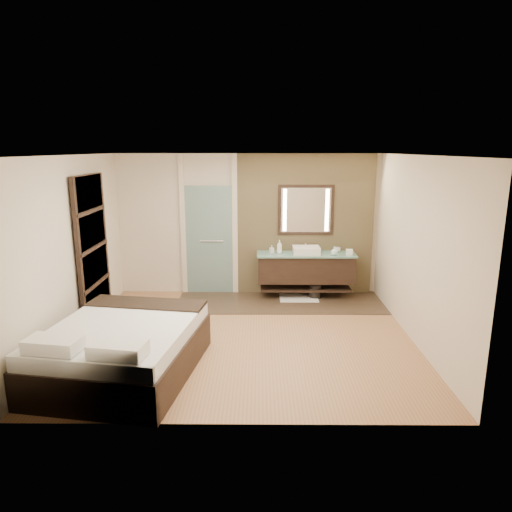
{
  "coord_description": "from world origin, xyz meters",
  "views": [
    {
      "loc": [
        0.22,
        -6.45,
        2.79
      ],
      "look_at": [
        0.17,
        0.6,
        1.12
      ],
      "focal_mm": 32.0,
      "sensor_mm": 36.0,
      "label": 1
    }
  ],
  "objects_px": {
    "mirror_unit": "(306,210)",
    "waste_bin": "(315,291)",
    "bed": "(123,349)",
    "vanity": "(306,268)"
  },
  "relations": [
    {
      "from": "bed",
      "to": "waste_bin",
      "type": "bearing_deg",
      "value": 56.2
    },
    {
      "from": "vanity",
      "to": "bed",
      "type": "distance_m",
      "value": 4.03
    },
    {
      "from": "mirror_unit",
      "to": "waste_bin",
      "type": "xyz_separation_m",
      "value": [
        0.18,
        -0.31,
        -1.51
      ]
    },
    {
      "from": "mirror_unit",
      "to": "bed",
      "type": "bearing_deg",
      "value": -128.04
    },
    {
      "from": "vanity",
      "to": "mirror_unit",
      "type": "relative_size",
      "value": 1.75
    },
    {
      "from": "vanity",
      "to": "bed",
      "type": "height_order",
      "value": "vanity"
    },
    {
      "from": "vanity",
      "to": "waste_bin",
      "type": "relative_size",
      "value": 6.54
    },
    {
      "from": "vanity",
      "to": "mirror_unit",
      "type": "distance_m",
      "value": 1.1
    },
    {
      "from": "mirror_unit",
      "to": "bed",
      "type": "xyz_separation_m",
      "value": [
        -2.59,
        -3.31,
        -1.31
      ]
    },
    {
      "from": "mirror_unit",
      "to": "bed",
      "type": "height_order",
      "value": "mirror_unit"
    }
  ]
}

